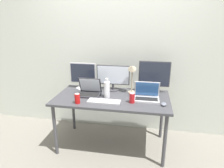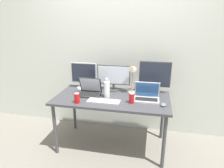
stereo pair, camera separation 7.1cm
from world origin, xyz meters
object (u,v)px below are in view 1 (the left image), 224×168
at_px(keyboard_main, 104,101).
at_px(desk_lamp, 132,73).
at_px(monitor_left, 83,76).
at_px(laptop_silver, 89,91).
at_px(monitor_center, 113,77).
at_px(water_bottle, 107,89).
at_px(mouse_by_keyboard, 164,104).
at_px(soda_can_near_keyboard, 77,98).
at_px(laptop_secondary, 147,95).
at_px(work_desk, 112,101).
at_px(monitor_right, 154,76).
at_px(soda_can_by_laptop, 132,98).

bearing_deg(keyboard_main, desk_lamp, 50.27).
distance_m(monitor_left, laptop_silver, 0.32).
distance_m(monitor_center, water_bottle, 0.31).
relative_size(monitor_left, laptop_silver, 1.26).
distance_m(mouse_by_keyboard, water_bottle, 0.74).
relative_size(water_bottle, soda_can_near_keyboard, 2.07).
relative_size(laptop_silver, soda_can_near_keyboard, 2.43).
bearing_deg(laptop_secondary, water_bottle, -177.02).
height_order(work_desk, monitor_right, monitor_right).
xyz_separation_m(work_desk, monitor_left, (-0.48, 0.26, 0.26)).
distance_m(monitor_left, soda_can_by_laptop, 0.87).
height_order(soda_can_by_laptop, desk_lamp, desk_lamp).
distance_m(work_desk, monitor_center, 0.38).
xyz_separation_m(laptop_silver, desk_lamp, (0.56, 0.15, 0.24)).
xyz_separation_m(keyboard_main, soda_can_by_laptop, (0.34, 0.05, 0.05)).
distance_m(mouse_by_keyboard, desk_lamp, 0.60).
xyz_separation_m(laptop_silver, mouse_by_keyboard, (0.98, -0.18, -0.04)).
height_order(water_bottle, soda_can_by_laptop, water_bottle).
bearing_deg(water_bottle, laptop_secondary, 2.98).
relative_size(monitor_right, mouse_by_keyboard, 4.76).
height_order(monitor_left, desk_lamp, desk_lamp).
distance_m(monitor_left, water_bottle, 0.51).
xyz_separation_m(water_bottle, soda_can_by_laptop, (0.34, -0.12, -0.06)).
distance_m(monitor_right, water_bottle, 0.69).
relative_size(laptop_silver, mouse_by_keyboard, 3.29).
distance_m(monitor_left, keyboard_main, 0.65).
bearing_deg(monitor_right, water_bottle, -153.13).
distance_m(laptop_secondary, soda_can_near_keyboard, 0.88).
distance_m(work_desk, keyboard_main, 0.22).
relative_size(keyboard_main, soda_can_near_keyboard, 3.23).
bearing_deg(monitor_center, water_bottle, -96.01).
bearing_deg(monitor_right, monitor_left, -178.97).
xyz_separation_m(monitor_center, keyboard_main, (-0.03, -0.46, -0.19)).
xyz_separation_m(keyboard_main, water_bottle, (0.00, 0.17, 0.11)).
bearing_deg(work_desk, monitor_right, 27.49).
xyz_separation_m(monitor_center, monitor_right, (0.57, 0.01, 0.04)).
height_order(laptop_secondary, keyboard_main, laptop_secondary).
distance_m(keyboard_main, soda_can_by_laptop, 0.35).
distance_m(work_desk, mouse_by_keyboard, 0.68).
bearing_deg(keyboard_main, monitor_right, 38.57).
bearing_deg(work_desk, desk_lamp, 34.93).
relative_size(work_desk, desk_lamp, 3.49).
bearing_deg(laptop_silver, laptop_secondary, -1.42).
xyz_separation_m(work_desk, soda_can_by_laptop, (0.28, -0.15, 0.13)).
height_order(laptop_secondary, soda_can_by_laptop, laptop_secondary).
bearing_deg(mouse_by_keyboard, monitor_left, 167.07).
height_order(work_desk, soda_can_by_laptop, soda_can_by_laptop).
xyz_separation_m(monitor_right, soda_can_near_keyboard, (-0.92, -0.57, -0.18)).
relative_size(monitor_left, keyboard_main, 0.95).
bearing_deg(laptop_silver, monitor_center, 40.89).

